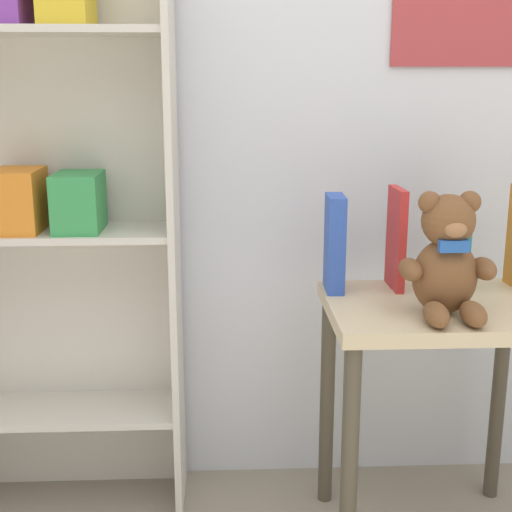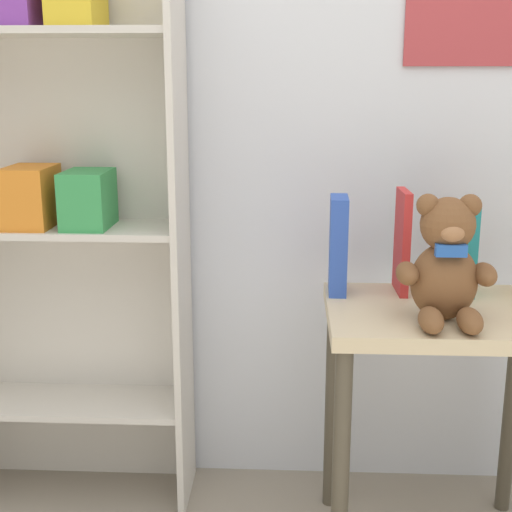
{
  "view_description": "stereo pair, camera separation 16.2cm",
  "coord_description": "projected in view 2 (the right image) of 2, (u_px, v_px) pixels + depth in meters",
  "views": [
    {
      "loc": [
        -0.37,
        -0.52,
        1.18
      ],
      "look_at": [
        -0.29,
        1.16,
        0.76
      ],
      "focal_mm": 50.0,
      "sensor_mm": 36.0,
      "label": 1
    },
    {
      "loc": [
        -0.21,
        -0.52,
        1.18
      ],
      "look_at": [
        -0.29,
        1.16,
        0.76
      ],
      "focal_mm": 50.0,
      "sensor_mm": 36.0,
      "label": 2
    }
  ],
  "objects": [
    {
      "name": "teddy_bear",
      "position": [
        446.0,
        265.0,
        1.58
      ],
      "size": [
        0.22,
        0.2,
        0.29
      ],
      "color": "brown",
      "rests_on": "display_table"
    },
    {
      "name": "wall_back",
      "position": [
        370.0,
        50.0,
        1.91
      ],
      "size": [
        4.8,
        0.07,
        2.5
      ],
      "color": "silver",
      "rests_on": "ground_plane"
    },
    {
      "name": "bookshelf_side",
      "position": [
        65.0,
        191.0,
        1.91
      ],
      "size": [
        0.65,
        0.24,
        1.57
      ],
      "color": "beige",
      "rests_on": "ground_plane"
    },
    {
      "name": "book_standing_red",
      "position": [
        402.0,
        242.0,
        1.8
      ],
      "size": [
        0.02,
        0.13,
        0.26
      ],
      "primitive_type": "cube",
      "rotation": [
        0.0,
        0.0,
        0.02
      ],
      "color": "red",
      "rests_on": "display_table"
    },
    {
      "name": "book_standing_teal",
      "position": [
        467.0,
        249.0,
        1.78
      ],
      "size": [
        0.03,
        0.11,
        0.23
      ],
      "primitive_type": "cube",
      "rotation": [
        0.0,
        0.0,
        -0.02
      ],
      "color": "teal",
      "rests_on": "display_table"
    },
    {
      "name": "book_standing_blue",
      "position": [
        338.0,
        245.0,
        1.79
      ],
      "size": [
        0.05,
        0.11,
        0.25
      ],
      "primitive_type": "cube",
      "rotation": [
        0.0,
        0.0,
        -0.03
      ],
      "color": "#2D51B7",
      "rests_on": "display_table"
    },
    {
      "name": "display_table",
      "position": [
        439.0,
        357.0,
        1.72
      ],
      "size": [
        0.54,
        0.42,
        0.65
      ],
      "color": "beige",
      "rests_on": "ground_plane"
    }
  ]
}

